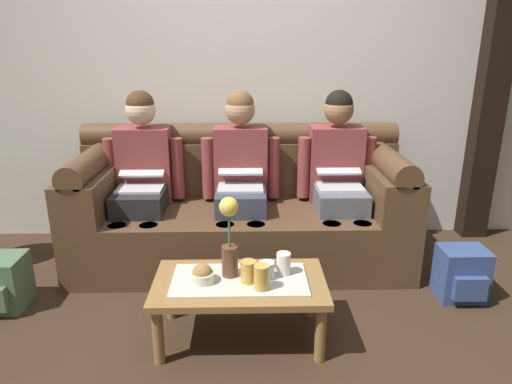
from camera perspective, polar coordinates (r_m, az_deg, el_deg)
name	(u,v)px	position (r m, az deg, el deg)	size (l,w,h in m)	color
ground_plane	(240,358)	(2.53, -1.99, -19.68)	(14.00, 14.00, 0.00)	#382619
back_wall_patterned	(240,53)	(3.69, -1.96, 16.66)	(6.00, 0.12, 2.90)	silver
timber_pillar	(496,54)	(4.04, 27.41, 14.85)	(0.20, 0.20, 2.90)	black
couch	(241,210)	(3.38, -1.85, -2.27)	(2.33, 0.88, 0.96)	#513823
person_left	(142,173)	(3.36, -13.79, 2.29)	(0.56, 0.67, 1.22)	#232326
person_middle	(241,172)	(3.28, -1.90, 2.44)	(0.56, 0.67, 1.22)	#383D4C
person_right	(338,172)	(3.35, 10.04, 2.47)	(0.56, 0.67, 1.22)	#595B66
coffee_table	(240,288)	(2.50, -2.02, -11.72)	(0.91, 0.50, 0.36)	olive
flower_vase	(229,237)	(2.42, -3.29, -5.53)	(0.10, 0.10, 0.44)	brown
snack_bowl	(202,275)	(2.45, -6.61, -10.10)	(0.13, 0.13, 0.11)	silver
cup_near_left	(267,270)	(2.46, 1.34, -9.57)	(0.08, 0.08, 0.09)	silver
cup_near_right	(262,277)	(2.36, 0.69, -10.42)	(0.08, 0.08, 0.13)	gold
cup_far_center	(248,272)	(2.42, -0.96, -9.76)	(0.08, 0.08, 0.12)	gold
cup_far_left	(284,263)	(2.50, 3.40, -8.76)	(0.08, 0.08, 0.12)	white
backpack_right	(462,274)	(3.20, 23.95, -9.22)	(0.28, 0.27, 0.33)	#33477A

